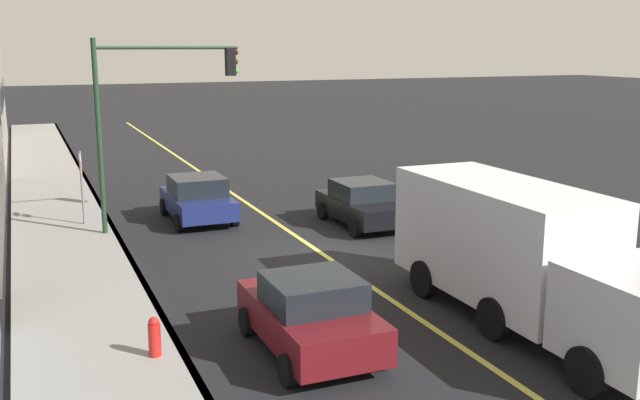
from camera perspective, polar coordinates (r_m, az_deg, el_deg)
ground at (r=21.25m, az=0.22°, el=-4.31°), size 200.00×200.00×0.00m
sidewalk_slab at (r=19.72m, az=-18.55°, el=-6.05°), size 80.00×3.18×0.15m
curb_edge at (r=19.86m, az=-14.20°, el=-5.65°), size 80.00×0.16×0.15m
lane_stripe_center at (r=21.25m, az=0.22°, el=-4.29°), size 80.00×0.16×0.01m
car_black at (r=24.52m, az=3.37°, el=-0.25°), size 3.99×2.04×1.51m
car_navy at (r=25.48m, az=-9.63°, el=0.14°), size 3.89×2.10×1.57m
car_maroon at (r=14.49m, az=-0.76°, el=-8.97°), size 3.83×2.06×1.59m
truck_white at (r=16.32m, az=15.78°, el=-4.05°), size 8.07×2.46×2.99m
traffic_light_mast at (r=23.61m, az=-13.09°, el=7.61°), size 0.28×4.61×6.23m
street_sign_post at (r=25.17m, az=-18.29°, el=1.28°), size 0.60×0.08×2.60m
fire_hydrant at (r=14.46m, az=-12.91°, el=-10.74°), size 0.24×0.24×0.94m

